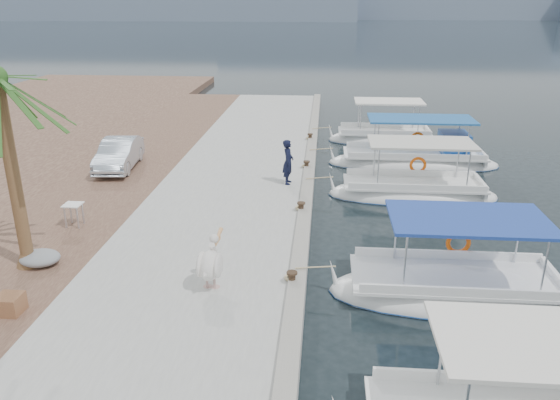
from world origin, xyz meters
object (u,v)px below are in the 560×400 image
object	(u,v)px
fishing_caique_c	(412,194)
fisherman	(288,162)
fishing_caique_d	(415,162)
fishing_caique_e	(384,139)
parked_car	(119,154)
fishing_caique_b	(453,292)
pelican	(210,264)

from	to	relation	value
fishing_caique_c	fisherman	distance (m)	5.02
fishing_caique_d	fishing_caique_e	distance (m)	4.55
fishing_caique_c	fishing_caique_d	xyz separation A→B (m)	(0.75, 4.36, 0.06)
fisherman	fishing_caique_d	bearing A→B (deg)	-48.67
fishing_caique_e	parked_car	xyz separation A→B (m)	(-11.85, -7.56, 1.00)
fishing_caique_d	fishing_caique_c	bearing A→B (deg)	-99.78
parked_car	fishing_caique_c	bearing A→B (deg)	-11.38
fishing_caique_b	parked_car	world-z (taller)	fishing_caique_b
fishing_caique_b	fishing_caique_d	distance (m)	11.98
pelican	fisherman	xyz separation A→B (m)	(1.36, 8.30, 0.22)
fishing_caique_c	fishing_caique_e	bearing A→B (deg)	91.85
pelican	fishing_caique_d	bearing A→B (deg)	61.52
fishing_caique_b	fishing_caique_e	size ratio (longest dim) A/B	1.08
fishing_caique_d	fishing_caique_e	size ratio (longest dim) A/B	1.31
fishing_caique_e	fishing_caique_b	bearing A→B (deg)	-89.16
pelican	parked_car	world-z (taller)	pelican
fishing_caique_c	fishing_caique_d	bearing A→B (deg)	80.22
fishing_caique_d	parked_car	xyz separation A→B (m)	(-12.88, -3.13, 0.94)
fishing_caique_b	fishing_caique_d	world-z (taller)	same
fishing_caique_b	pelican	distance (m)	6.32
fisherman	parked_car	bearing A→B (deg)	81.23
fishing_caique_c	pelican	bearing A→B (deg)	-126.23
parked_car	fishing_caique_e	bearing A→B (deg)	26.96
pelican	fishing_caique_c	bearing A→B (deg)	53.77
fishing_caique_e	parked_car	size ratio (longest dim) A/B	1.57
fishing_caique_d	parked_car	size ratio (longest dim) A/B	2.06
fishing_caique_b	fisherman	world-z (taller)	fisherman
fishing_caique_e	fisherman	xyz separation A→B (m)	(-4.58, -8.98, 1.25)
fishing_caique_b	pelican	xyz separation A→B (m)	(-6.18, -0.90, 1.03)
fishing_caique_b	fisherman	bearing A→B (deg)	123.07
pelican	parked_car	distance (m)	11.38
fishing_caique_c	fishing_caique_e	distance (m)	8.79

